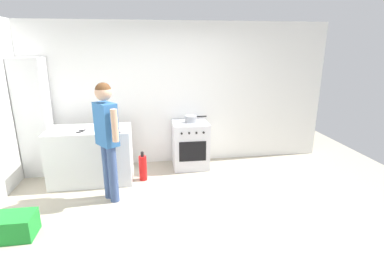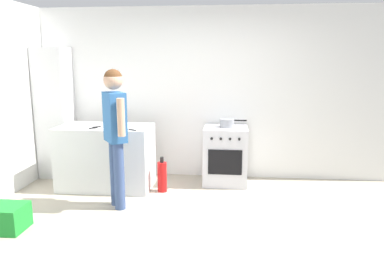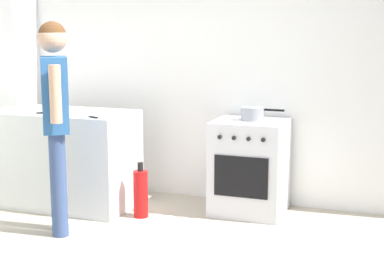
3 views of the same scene
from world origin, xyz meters
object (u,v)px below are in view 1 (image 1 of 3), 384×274
Objects in this scene: fire_extinguisher at (143,168)px; larder_cabinet at (35,118)px; knife_carving at (76,132)px; oven_left at (190,145)px; recycling_crate_lower at (12,226)px; pot at (191,119)px; knife_bread at (87,131)px; knife_chef at (112,132)px; person at (107,132)px.

fire_extinguisher is 2.03m from larder_cabinet.
larder_cabinet reaches higher than knife_carving.
recycling_crate_lower is (-2.39, -1.86, -0.29)m from oven_left.
oven_left is at bearing -2.20° from larder_cabinet.
larder_cabinet is (-2.65, 0.10, 0.57)m from oven_left.
pot reaches higher than oven_left.
recycling_crate_lower is (-0.68, -1.34, -0.76)m from knife_bread.
knife_chef is at bearing -154.81° from oven_left.
oven_left is 1.63× the size of recycling_crate_lower.
pot is 2.67m from larder_cabinet.
person is 1.59m from recycling_crate_lower.
knife_chef is at bearing 87.87° from person.
pot is 1.34× the size of knife_chef.
pot is at bearing 28.87° from fire_extinguisher.
larder_cabinet reaches higher than person.
pot reaches higher than knife_chef.
oven_left is 2.71m from larder_cabinet.
knife_bread is at bearing -163.11° from oven_left.
larder_cabinet is at bearing 141.54° from knife_carving.
pot is 3.14m from recycling_crate_lower.
pot is 1.25× the size of knife_bread.
oven_left is 0.48m from pot.
person is 1.78m from larder_cabinet.
knife_bread is at bearing 166.67° from knife_chef.
person is at bearing -45.95° from knife_carving.
knife_carving is at bearing -164.27° from oven_left.
pot is 0.75× the size of recycling_crate_lower.
larder_cabinet is (-0.26, 1.96, 0.86)m from recycling_crate_lower.
oven_left is 0.42× the size of larder_cabinet.
person reaches higher than fire_extinguisher.
oven_left is at bearing 16.89° from knife_bread.
knife_chef is (-1.32, -0.62, -0.01)m from pot.
knife_carving is (-1.86, -0.52, 0.48)m from oven_left.
oven_left is at bearing 39.36° from person.
fire_extinguisher is 0.25× the size of larder_cabinet.
person is (-1.32, -1.08, 0.61)m from oven_left.
knife_carving and knife_chef have the same top height.
person is 0.86× the size of larder_cabinet.
knife_chef is at bearing -154.71° from pot.
knife_chef is (0.56, -0.09, 0.00)m from knife_carving.
fire_extinguisher is at bearing -151.13° from pot.
fire_extinguisher is at bearing 53.32° from person.
knife_carving is 1.21m from fire_extinguisher.
pot reaches higher than knife_bread.
oven_left reaches higher than fire_extinguisher.
pot is at bearing 25.29° from knife_chef.
fire_extinguisher is (0.43, 0.13, -0.69)m from knife_chef.
recycling_crate_lower is at bearing -111.55° from knife_carving.
pot is 1.23m from fire_extinguisher.
pot is at bearing 17.06° from knife_bread.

